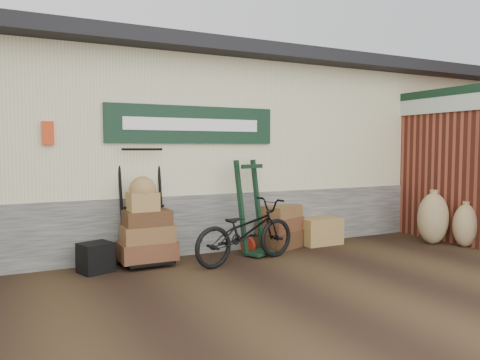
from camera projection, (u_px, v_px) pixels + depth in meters
name	position (u px, v px, depth m)	size (l,w,h in m)	color
ground	(241.00, 267.00, 6.31)	(80.00, 80.00, 0.00)	black
station_building	(174.00, 148.00, 8.64)	(14.40, 4.10, 3.20)	#4C4C47
brick_outbuilding	(422.00, 163.00, 9.39)	(1.71, 4.51, 2.62)	maroon
porter_trolley	(143.00, 198.00, 6.51)	(0.91, 0.68, 1.82)	black
green_barrow	(252.00, 208.00, 7.03)	(0.51, 0.43, 1.42)	black
suitcase_stack	(280.00, 226.00, 7.55)	(0.78, 0.49, 0.69)	#3D2813
wicker_hamper	(320.00, 231.00, 7.82)	(0.68, 0.44, 0.44)	brown
black_trunk	(96.00, 258.00, 6.03)	(0.39, 0.33, 0.39)	black
bicycle	(246.00, 228.00, 6.54)	(1.69, 0.59, 0.98)	black
burlap_sack_left	(433.00, 219.00, 7.82)	(0.53, 0.45, 0.86)	olive
burlap_sack_right	(465.00, 225.00, 7.59)	(0.44, 0.37, 0.70)	olive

